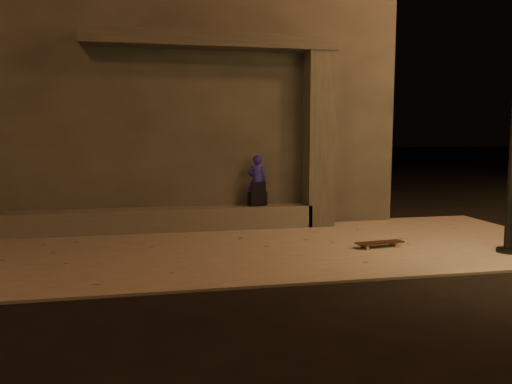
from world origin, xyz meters
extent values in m
plane|color=black|center=(0.00, 0.00, 0.00)|extent=(120.00, 120.00, 0.00)
cube|color=slate|center=(0.00, 2.00, 0.02)|extent=(11.00, 4.40, 0.04)
cube|color=#353330|center=(-1.00, 6.50, 2.60)|extent=(9.00, 5.00, 5.20)
cube|color=#4F4D47|center=(-1.50, 3.75, 0.27)|extent=(6.00, 0.55, 0.45)
cube|color=#353330|center=(1.70, 3.75, 1.84)|extent=(0.55, 0.55, 3.60)
cube|color=#353330|center=(-0.50, 3.80, 3.78)|extent=(5.00, 0.70, 0.28)
imported|color=#201693|center=(0.38, 3.75, 1.01)|extent=(0.42, 0.31, 1.05)
cube|color=black|center=(0.39, 3.75, 0.64)|extent=(0.39, 0.29, 0.29)
cube|color=black|center=(0.39, 3.75, 0.89)|extent=(0.32, 0.10, 0.21)
cube|color=black|center=(2.07, 1.51, 0.13)|extent=(0.88, 0.32, 0.02)
cylinder|color=#A36B41|center=(2.34, 1.62, 0.07)|extent=(0.06, 0.04, 0.06)
cylinder|color=#A36B41|center=(2.36, 1.46, 0.07)|extent=(0.06, 0.04, 0.06)
cylinder|color=#A36B41|center=(1.77, 1.55, 0.07)|extent=(0.06, 0.04, 0.06)
cylinder|color=#A36B41|center=(1.79, 1.39, 0.07)|extent=(0.06, 0.04, 0.06)
cube|color=#99999E|center=(2.35, 1.54, 0.11)|extent=(0.08, 0.18, 0.02)
cube|color=#99999E|center=(1.78, 1.47, 0.11)|extent=(0.08, 0.18, 0.02)
cylinder|color=black|center=(3.97, 0.75, 0.05)|extent=(0.36, 0.36, 0.10)
camera|label=1|loc=(-1.68, -6.27, 1.98)|focal=35.00mm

